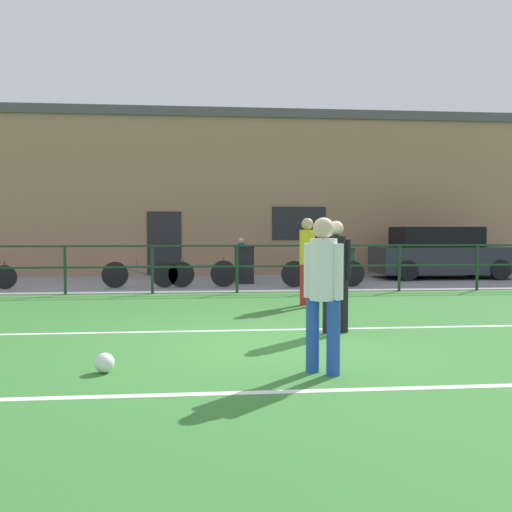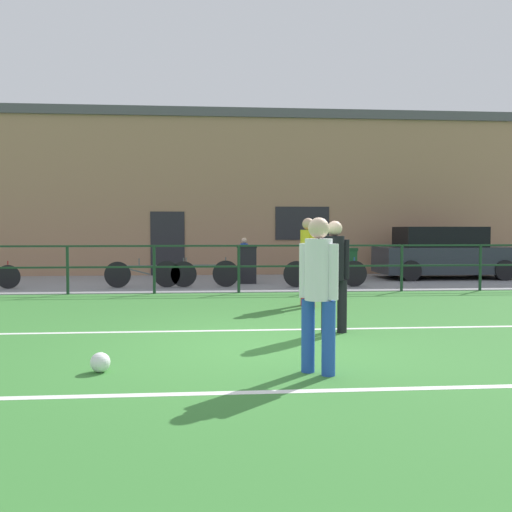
# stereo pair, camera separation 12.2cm
# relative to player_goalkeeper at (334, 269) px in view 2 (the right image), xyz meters

# --- Properties ---
(ground) EXTENTS (60.00, 44.00, 0.04)m
(ground) POSITION_rel_player_goalkeeper_xyz_m (-1.14, -0.80, -0.95)
(ground) COLOR #387A33
(field_line_touchline) EXTENTS (36.00, 0.11, 0.00)m
(field_line_touchline) POSITION_rel_player_goalkeeper_xyz_m (-1.14, 0.30, -0.93)
(field_line_touchline) COLOR white
(field_line_touchline) RESTS_ON ground
(field_line_hash) EXTENTS (36.00, 0.11, 0.00)m
(field_line_hash) POSITION_rel_player_goalkeeper_xyz_m (-1.14, -2.85, -0.93)
(field_line_hash) COLOR white
(field_line_hash) RESTS_ON ground
(pavement_strip) EXTENTS (48.00, 5.00, 0.02)m
(pavement_strip) POSITION_rel_player_goalkeeper_xyz_m (-1.14, 7.70, -0.92)
(pavement_strip) COLOR gray
(pavement_strip) RESTS_ON ground
(perimeter_fence) EXTENTS (36.07, 0.07, 1.15)m
(perimeter_fence) POSITION_rel_player_goalkeeper_xyz_m (-1.14, 5.20, -0.18)
(perimeter_fence) COLOR #193823
(perimeter_fence) RESTS_ON ground
(clubhouse_facade) EXTENTS (28.00, 2.56, 5.49)m
(clubhouse_facade) POSITION_rel_player_goalkeeper_xyz_m (-1.14, 11.40, 1.82)
(clubhouse_facade) COLOR #A37A5B
(clubhouse_facade) RESTS_ON ground
(player_goalkeeper) EXTENTS (0.45, 0.29, 1.64)m
(player_goalkeeper) POSITION_rel_player_goalkeeper_xyz_m (0.00, 0.00, 0.00)
(player_goalkeeper) COLOR black
(player_goalkeeper) RESTS_ON ground
(player_striker) EXTENTS (0.37, 0.32, 1.64)m
(player_striker) POSITION_rel_player_goalkeeper_xyz_m (-0.68, -2.24, -0.00)
(player_striker) COLOR blue
(player_striker) RESTS_ON ground
(player_winger) EXTENTS (0.31, 0.45, 1.74)m
(player_winger) POSITION_rel_player_goalkeeper_xyz_m (0.11, 2.83, 0.06)
(player_winger) COLOR red
(player_winger) RESTS_ON ground
(soccer_ball_match) EXTENTS (0.21, 0.21, 0.21)m
(soccer_ball_match) POSITION_rel_player_goalkeeper_xyz_m (-2.97, -2.00, -0.83)
(soccer_ball_match) COLOR white
(soccer_ball_match) RESTS_ON ground
(spectator_child) EXTENTS (0.34, 0.22, 1.25)m
(spectator_child) POSITION_rel_player_goalkeeper_xyz_m (-0.83, 8.35, -0.20)
(spectator_child) COLOR #232D4C
(spectator_child) RESTS_ON pavement_strip
(parked_car_red) EXTENTS (4.15, 1.86, 1.58)m
(parked_car_red) POSITION_rel_player_goalkeeper_xyz_m (5.32, 8.41, -0.16)
(parked_car_red) COLOR #282D38
(parked_car_red) RESTS_ON pavement_strip
(bicycle_parked_2) EXTENTS (2.21, 0.04, 0.77)m
(bicycle_parked_2) POSITION_rel_player_goalkeeper_xyz_m (1.16, 6.17, -0.56)
(bicycle_parked_2) COLOR black
(bicycle_parked_2) RESTS_ON pavement_strip
(bicycle_parked_3) EXTENTS (2.21, 0.04, 0.78)m
(bicycle_parked_3) POSITION_rel_player_goalkeeper_xyz_m (-2.19, 6.40, -0.55)
(bicycle_parked_3) COLOR black
(bicycle_parked_3) RESTS_ON pavement_strip
(bicycle_parked_4) EXTENTS (2.36, 0.04, 0.76)m
(bicycle_parked_4) POSITION_rel_player_goalkeeper_xyz_m (-3.36, 6.40, -0.56)
(bicycle_parked_4) COLOR black
(bicycle_parked_4) RESTS_ON pavement_strip
(trash_bin_0) EXTENTS (0.54, 0.46, 1.07)m
(trash_bin_0) POSITION_rel_player_goalkeeper_xyz_m (-0.81, 7.30, -0.37)
(trash_bin_0) COLOR black
(trash_bin_0) RESTS_ON pavement_strip
(trash_bin_1) EXTENTS (0.64, 0.54, 0.97)m
(trash_bin_1) POSITION_rel_player_goalkeeper_xyz_m (1.99, 7.46, -0.42)
(trash_bin_1) COLOR #194C28
(trash_bin_1) RESTS_ON pavement_strip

